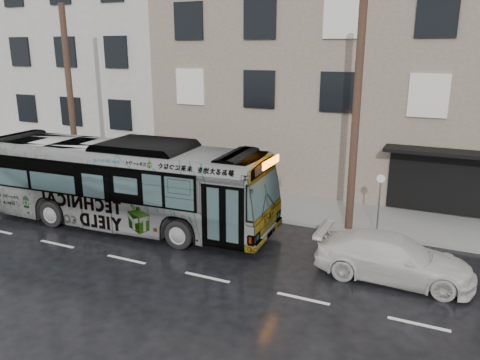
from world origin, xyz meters
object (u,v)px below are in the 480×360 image
at_px(sign_post, 379,203).
at_px(bus, 121,183).
at_px(white_sedan, 393,258).
at_px(utility_pole_front, 356,116).
at_px(dark_sedan, 31,188).
at_px(utility_pole_rear, 71,100).

relative_size(sign_post, bus, 0.19).
bearing_deg(white_sedan, sign_post, 16.45).
height_order(utility_pole_front, white_sedan, utility_pole_front).
relative_size(utility_pole_front, white_sedan, 1.85).
bearing_deg(dark_sedan, white_sedan, -88.20).
bearing_deg(white_sedan, utility_pole_front, 31.84).
height_order(utility_pole_front, sign_post, utility_pole_front).
bearing_deg(utility_pole_front, utility_pole_rear, 180.00).
relative_size(sign_post, white_sedan, 0.49).
bearing_deg(dark_sedan, bus, -90.97).
distance_m(sign_post, dark_sedan, 15.99).
bearing_deg(white_sedan, utility_pole_rear, 78.22).
height_order(bus, white_sedan, bus).
relative_size(utility_pole_front, dark_sedan, 2.20).
height_order(utility_pole_rear, dark_sedan, utility_pole_rear).
xyz_separation_m(utility_pole_front, sign_post, (1.10, 0.00, -3.30)).
distance_m(utility_pole_rear, white_sedan, 16.91).
relative_size(utility_pole_front, bus, 0.70).
height_order(utility_pole_rear, sign_post, utility_pole_rear).
bearing_deg(dark_sedan, utility_pole_rear, -10.85).
relative_size(bus, white_sedan, 2.65).
bearing_deg(utility_pole_rear, white_sedan, -11.86).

